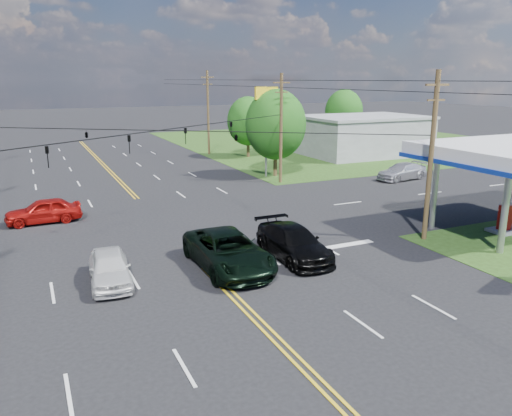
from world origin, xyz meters
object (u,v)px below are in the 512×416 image
tree_far_r (344,111)px  pickup_dkgreen (228,251)px  retail_ne (363,137)px  pole_se (431,155)px  pickup_white (110,268)px  suv_black (293,242)px  tree_right_a (276,125)px  pole_ne (281,127)px  pole_right_far (208,112)px  tree_right_b (248,121)px

tree_far_r → pickup_dkgreen: tree_far_r is taller
retail_ne → pickup_dkgreen: bearing=-135.5°
pole_se → tree_far_r: 44.30m
tree_far_r → pickup_white: tree_far_r is taller
suv_black → tree_right_a: bearing=66.2°
retail_ne → tree_right_a: bearing=-153.4°
pole_ne → pickup_white: (-17.52, -17.00, -4.17)m
pole_right_far → pickup_white: (-17.52, -36.00, -4.42)m
pole_se → pickup_white: (-17.52, 1.00, -4.17)m
tree_right_a → tree_right_b: size_ratio=1.15×
tree_right_b → pole_se: bearing=-96.1°
tree_right_a → tree_far_r: tree_right_a is taller
tree_right_a → tree_far_r: (20.00, 18.00, -0.33)m
pole_se → suv_black: bearing=176.6°
retail_ne → pole_se: 33.72m
retail_ne → suv_black: bearing=-131.7°
retail_ne → pickup_dkgreen: retail_ne is taller
retail_ne → tree_right_a: 18.09m
tree_right_b → pickup_dkgreen: tree_right_b is taller
pole_ne → pole_right_far: pole_right_far is taller
tree_right_b → pickup_dkgreen: size_ratio=1.10×
pickup_white → tree_right_b: bearing=61.6°
suv_black → tree_right_b: bearing=70.7°
pole_ne → retail_ne: bearing=32.9°
pickup_dkgreen → suv_black: bearing=-0.2°
pole_ne → tree_far_r: size_ratio=1.25×
pole_right_far → pickup_dkgreen: bearing=-108.2°
pickup_dkgreen → pole_se: bearing=-2.6°
pole_se → pickup_dkgreen: 12.64m
tree_right_a → pickup_dkgreen: (-12.97, -20.50, -3.97)m
tree_right_b → pickup_dkgreen: 36.15m
pole_right_far → suv_black: 37.70m
retail_ne → pole_right_far: size_ratio=1.40×
pole_se → tree_far_r: (21.00, 39.00, -0.37)m
pole_se → tree_right_b: (3.50, 33.00, -0.70)m
pole_right_far → pole_se: bearing=-90.0°
pickup_dkgreen → tree_right_b: bearing=64.3°
suv_black → pickup_dkgreen: bearing=-179.2°
pole_right_far → suv_black: pole_right_far is taller
pole_right_far → pickup_white: bearing=-116.0°
retail_ne → pole_ne: (-17.00, -11.00, 2.72)m
tree_right_a → pole_se: bearing=-92.7°
tree_right_a → tree_right_b: bearing=78.2°
pole_ne → pickup_white: bearing=-135.9°
pole_ne → pole_right_far: (0.00, 19.00, 0.25)m
pole_se → retail_ne: bearing=59.6°
pole_ne → pole_se: bearing=-90.0°
tree_far_r → suv_black: (-29.35, -38.50, -3.72)m
tree_right_a → tree_far_r: 26.91m
pole_ne → pickup_dkgreen: pole_ne is taller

